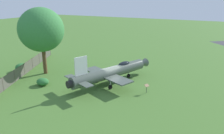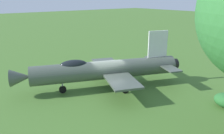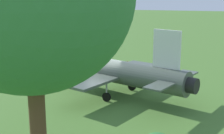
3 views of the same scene
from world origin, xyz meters
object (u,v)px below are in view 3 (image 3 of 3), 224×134
at_px(display_jet, 102,68).
at_px(parked_car_green, 29,27).
at_px(info_plaque, 130,64).
at_px(parked_car_gray, 4,28).

distance_m(display_jet, parked_car_green, 37.62).
relative_size(display_jet, info_plaque, 12.01).
bearing_deg(display_jet, parked_car_green, -30.56).
distance_m(display_jet, parked_car_gray, 37.68).
relative_size(display_jet, parked_car_gray, 3.03).
distance_m(parked_car_green, parked_car_gray, 4.15).
height_order(display_jet, info_plaque, display_jet).
relative_size(parked_car_green, parked_car_gray, 1.01).
height_order(info_plaque, parked_car_green, parked_car_green).
distance_m(info_plaque, parked_car_green, 34.09).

